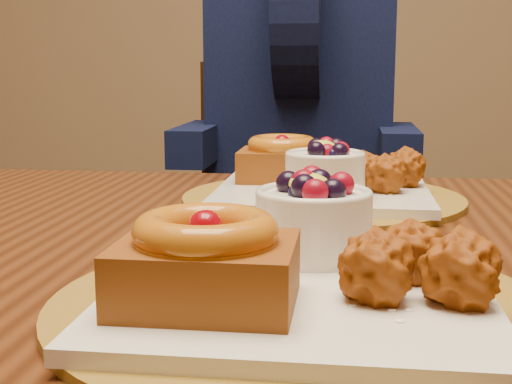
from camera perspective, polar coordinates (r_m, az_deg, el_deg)
dining_table at (r=0.78m, az=4.60°, el=-9.42°), size 1.60×0.90×0.76m
place_setting_near at (r=0.54m, az=3.18°, el=-6.30°), size 0.38×0.38×0.09m
place_setting_far at (r=0.96m, az=5.13°, el=0.88°), size 0.38×0.38×0.09m
chair_far at (r=1.63m, az=1.96°, el=-4.52°), size 0.51×0.51×0.94m
diner at (r=1.66m, az=3.59°, el=8.55°), size 0.51×0.49×0.84m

